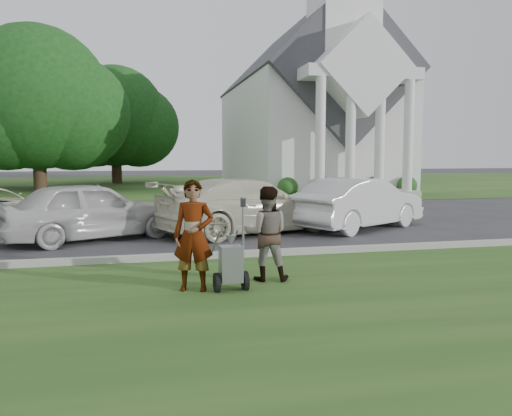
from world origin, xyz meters
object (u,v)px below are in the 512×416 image
object	(u,v)px
tree_left	(37,105)
car_c	(248,205)
person_left	(194,236)
person_right	(266,234)
parking_meter_near	(243,222)
car_d	(359,203)
tree_back	(115,121)
car_b	(91,210)
striping_cart	(231,265)
church	(307,99)

from	to	relation	value
tree_left	car_c	bearing A→B (deg)	-63.83
person_left	person_right	size ratio (longest dim) A/B	1.09
parking_meter_near	car_d	xyz separation A→B (m)	(4.32, 4.01, -0.10)
person_left	parking_meter_near	world-z (taller)	person_left
car_c	person_right	bearing A→B (deg)	151.01
tree_back	car_b	distance (m)	26.68
striping_cart	car_d	xyz separation A→B (m)	(4.90, 5.92, 0.33)
tree_back	car_b	world-z (taller)	tree_back
car_b	car_c	xyz separation A→B (m)	(4.20, 0.29, 0.00)
car_d	parking_meter_near	bearing A→B (deg)	103.16
person_left	parking_meter_near	size ratio (longest dim) A/B	1.32
person_left	tree_left	bearing A→B (deg)	122.20
striping_cart	car_c	world-z (taller)	car_c
striping_cart	parking_meter_near	bearing A→B (deg)	69.71
tree_left	striping_cart	size ratio (longest dim) A/B	9.71
striping_cart	car_c	size ratio (longest dim) A/B	0.21
car_b	car_d	distance (m)	7.61
church	person_left	bearing A→B (deg)	-112.21
tree_left	person_right	bearing A→B (deg)	-70.91
tree_back	person_left	size ratio (longest dim) A/B	5.36
striping_cart	car_c	bearing A→B (deg)	72.39
car_b	car_d	world-z (taller)	car_b
tree_left	person_right	size ratio (longest dim) A/B	6.45
car_c	tree_left	bearing A→B (deg)	5.43
tree_left	striping_cart	distance (m)	25.53
church	striping_cart	bearing A→B (deg)	-110.96
car_c	person_left	bearing A→B (deg)	139.42
person_left	person_right	distance (m)	1.36
car_b	car_c	bearing A→B (deg)	-110.77
tree_left	car_d	bearing A→B (deg)	-55.76
striping_cart	person_left	size ratio (longest dim) A/B	0.61
church	person_right	xyz separation A→B (m)	(-8.90, -24.57, -5.12)
person_right	car_d	distance (m)	6.82
person_right	car_c	xyz separation A→B (m)	(0.78, 5.36, -0.05)
church	person_right	bearing A→B (deg)	-109.91
tree_left	parking_meter_near	bearing A→B (deg)	-70.14
church	striping_cart	world-z (taller)	church
striping_cart	church	bearing A→B (deg)	65.69
tree_back	car_b	xyz separation A→B (m)	(0.69, -26.38, -3.96)
person_left	person_right	xyz separation A→B (m)	(1.30, 0.40, -0.07)
tree_left	person_right	distance (m)	25.18
person_right	parking_meter_near	xyz separation A→B (m)	(-0.14, 1.37, 0.03)
person_right	car_d	bearing A→B (deg)	-115.64
parking_meter_near	car_d	world-z (taller)	car_d
striping_cart	person_right	distance (m)	0.98
car_c	striping_cart	bearing A→B (deg)	145.00
tree_left	car_c	size ratio (longest dim) A/B	1.99
striping_cart	parking_meter_near	size ratio (longest dim) A/B	0.81
parking_meter_near	car_b	world-z (taller)	car_b
tree_left	striping_cart	xyz separation A→B (m)	(7.39, -23.98, -4.68)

